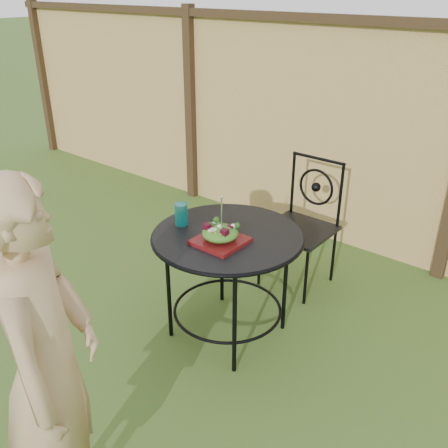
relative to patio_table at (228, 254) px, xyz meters
The scene contains 9 objects.
ground 0.93m from the patio_table, 129.11° to the right, with size 60.00×60.00×0.00m, color #2C4B18.
fence 1.73m from the patio_table, 105.57° to the left, with size 8.00×0.12×1.90m.
patio_table is the anchor object (origin of this frame).
patio_chair 0.86m from the patio_table, 88.32° to the left, with size 0.46×0.46×0.95m.
diner 1.41m from the patio_table, 79.55° to the right, with size 0.57×0.38×1.57m, color tan.
salad_plate 0.19m from the patio_table, 71.92° to the right, with size 0.27×0.27×0.02m, color #3F090F.
salad 0.24m from the patio_table, 71.92° to the right, with size 0.21×0.21×0.08m, color #235614.
fork 0.36m from the patio_table, 67.54° to the right, with size 0.01×0.01×0.18m, color silver.
drinking_glass 0.38m from the patio_table, 165.27° to the right, with size 0.08×0.08×0.14m, color #0B8681.
Camera 1 is at (2.12, -1.51, 2.09)m, focal length 40.00 mm.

